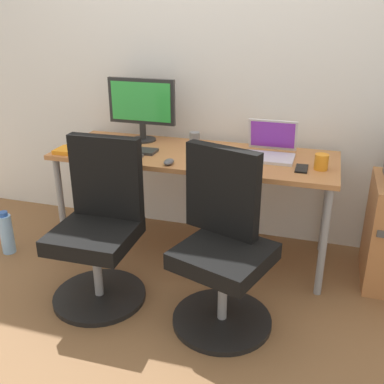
{
  "coord_description": "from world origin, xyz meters",
  "views": [
    {
      "loc": [
        0.8,
        -2.65,
        1.6
      ],
      "look_at": [
        0.0,
        -0.05,
        0.47
      ],
      "focal_mm": 41.88,
      "sensor_mm": 36.0,
      "label": 1
    }
  ],
  "objects_px": {
    "office_chair_right": "(223,248)",
    "water_bottle_on_floor": "(7,233)",
    "desktop_monitor": "(142,105)",
    "coffee_mug": "(321,162)",
    "open_laptop": "(270,148)",
    "office_chair_left": "(100,230)"
  },
  "relations": [
    {
      "from": "office_chair_right",
      "to": "water_bottle_on_floor",
      "type": "bearing_deg",
      "value": 171.42
    },
    {
      "from": "office_chair_right",
      "to": "coffee_mug",
      "type": "distance_m",
      "value": 0.79
    },
    {
      "from": "office_chair_right",
      "to": "open_laptop",
      "type": "height_order",
      "value": "same"
    },
    {
      "from": "office_chair_right",
      "to": "water_bottle_on_floor",
      "type": "height_order",
      "value": "office_chair_right"
    },
    {
      "from": "office_chair_left",
      "to": "office_chair_right",
      "type": "distance_m",
      "value": 0.72
    },
    {
      "from": "desktop_monitor",
      "to": "coffee_mug",
      "type": "height_order",
      "value": "desktop_monitor"
    },
    {
      "from": "open_laptop",
      "to": "coffee_mug",
      "type": "bearing_deg",
      "value": -26.73
    },
    {
      "from": "office_chair_left",
      "to": "desktop_monitor",
      "type": "distance_m",
      "value": 0.99
    },
    {
      "from": "desktop_monitor",
      "to": "water_bottle_on_floor",
      "type": "bearing_deg",
      "value": -143.85
    },
    {
      "from": "office_chair_left",
      "to": "open_laptop",
      "type": "distance_m",
      "value": 1.16
    },
    {
      "from": "desktop_monitor",
      "to": "coffee_mug",
      "type": "distance_m",
      "value": 1.27
    },
    {
      "from": "water_bottle_on_floor",
      "to": "desktop_monitor",
      "type": "distance_m",
      "value": 1.29
    },
    {
      "from": "coffee_mug",
      "to": "water_bottle_on_floor",
      "type": "bearing_deg",
      "value": -170.97
    },
    {
      "from": "coffee_mug",
      "to": "office_chair_right",
      "type": "bearing_deg",
      "value": -128.28
    },
    {
      "from": "office_chair_right",
      "to": "office_chair_left",
      "type": "bearing_deg",
      "value": 179.74
    },
    {
      "from": "office_chair_left",
      "to": "coffee_mug",
      "type": "bearing_deg",
      "value": 25.64
    },
    {
      "from": "open_laptop",
      "to": "coffee_mug",
      "type": "distance_m",
      "value": 0.36
    },
    {
      "from": "office_chair_left",
      "to": "open_laptop",
      "type": "bearing_deg",
      "value": 40.36
    },
    {
      "from": "office_chair_right",
      "to": "desktop_monitor",
      "type": "bearing_deg",
      "value": 133.61
    },
    {
      "from": "desktop_monitor",
      "to": "open_laptop",
      "type": "distance_m",
      "value": 0.94
    },
    {
      "from": "water_bottle_on_floor",
      "to": "coffee_mug",
      "type": "xyz_separation_m",
      "value": [
        2.03,
        0.32,
        0.62
      ]
    },
    {
      "from": "coffee_mug",
      "to": "office_chair_left",
      "type": "bearing_deg",
      "value": -154.36
    }
  ]
}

